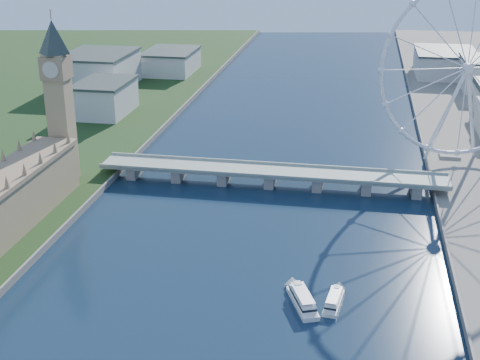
# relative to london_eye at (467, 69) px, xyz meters

# --- Properties ---
(big_ben) EXTENTS (20.02, 20.02, 110.00)m
(big_ben) POSITION_rel_london_eye_xyz_m (-247.98, -77.08, -0.95)
(big_ben) COLOR tan
(big_ben) RESTS_ON ground
(westminster_bridge) EXTENTS (220.00, 22.00, 9.50)m
(westminster_bridge) POSITION_rel_london_eye_xyz_m (-119.98, -55.08, -60.89)
(westminster_bridge) COLOR gray
(westminster_bridge) RESTS_ON ground
(london_eye) EXTENTS (113.60, 39.12, 124.30)m
(london_eye) POSITION_rel_london_eye_xyz_m (0.00, 0.00, 0.00)
(london_eye) COLOR silver
(london_eye) RESTS_ON ground
(city_skyline) EXTENTS (505.00, 280.00, 32.00)m
(city_skyline) POSITION_rel_london_eye_xyz_m (-80.75, 205.00, -50.56)
(city_skyline) COLOR beige
(city_skyline) RESTS_ON ground
(tour_boat_near) EXTENTS (18.52, 31.07, 6.72)m
(tour_boat_near) POSITION_rel_london_eye_xyz_m (-86.79, -194.87, -67.52)
(tour_boat_near) COLOR white
(tour_boat_near) RESTS_ON ground
(tour_boat_far) EXTENTS (9.68, 25.99, 5.56)m
(tour_boat_far) POSITION_rel_london_eye_xyz_m (-73.41, -192.02, -67.52)
(tour_boat_far) COLOR silver
(tour_boat_far) RESTS_ON ground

